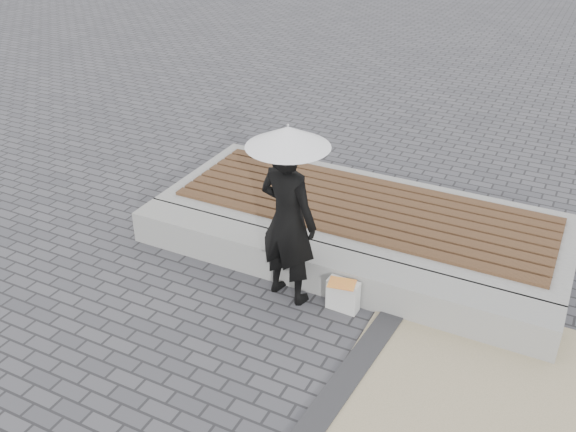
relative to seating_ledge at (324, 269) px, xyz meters
The scene contains 9 objects.
ground 1.61m from the seating_ledge, 90.00° to the right, with size 80.00×80.00×0.00m, color #49484D.
seating_ledge is the anchor object (origin of this frame).
timber_platform 1.20m from the seating_ledge, 90.00° to the left, with size 5.00×2.00×0.40m, color #989893.
timber_decking 1.22m from the seating_ledge, 90.00° to the left, with size 4.60×1.60×0.04m, color brown, non-canonical shape.
woman 0.87m from the seating_ledge, 127.62° to the right, with size 0.69×0.45×1.89m, color black.
parasol 1.74m from the seating_ledge, 127.62° to the right, with size 0.85×0.85×1.08m.
handbag 0.57m from the seating_ledge, 159.15° to the right, with size 0.37×0.13×0.26m, color black.
canvas_tote 0.48m from the seating_ledge, 42.07° to the right, with size 0.34×0.14×0.36m, color silver.
magazine 0.54m from the seating_ledge, 46.17° to the right, with size 0.28×0.21×0.01m, color red.
Camera 1 is at (2.30, -3.86, 4.26)m, focal length 39.89 mm.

